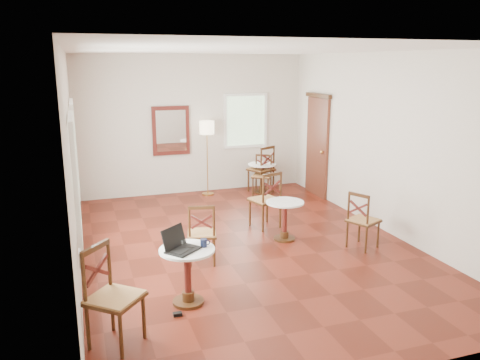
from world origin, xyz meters
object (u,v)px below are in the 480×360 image
at_px(floor_lamp, 207,133).
at_px(chair_back_a, 262,169).
at_px(cafe_table_near, 188,270).
at_px(chair_near_a, 202,233).
at_px(chair_back_b, 262,175).
at_px(navy_mug, 204,243).
at_px(cafe_table_back, 262,175).
at_px(chair_mid_b, 363,220).
at_px(chair_mid_a, 266,200).
at_px(laptop, 179,245).
at_px(mouse, 191,248).
at_px(power_adapter, 178,314).
at_px(chair_near_b, 112,297).
at_px(cafe_table_mid, 285,216).
at_px(water_glass, 184,244).

bearing_deg(floor_lamp, chair_back_a, -7.46).
relative_size(cafe_table_near, chair_near_a, 0.78).
bearing_deg(chair_near_a, chair_back_b, -110.55).
relative_size(chair_back_a, navy_mug, 8.72).
relative_size(cafe_table_near, cafe_table_back, 1.07).
relative_size(chair_mid_b, navy_mug, 7.54).
bearing_deg(chair_near_a, floor_lamp, -92.62).
distance_m(chair_mid_a, laptop, 3.05).
height_order(chair_mid_b, navy_mug, chair_mid_b).
bearing_deg(laptop, mouse, -48.40).
height_order(mouse, power_adapter, mouse).
bearing_deg(chair_mid_a, cafe_table_back, -125.26).
relative_size(chair_near_a, laptop, 1.86).
distance_m(chair_mid_b, mouse, 3.08).
xyz_separation_m(cafe_table_near, chair_back_b, (2.63, 4.32, 0.00)).
bearing_deg(laptop, navy_mug, -37.82).
relative_size(cafe_table_near, chair_mid_b, 0.77).
xyz_separation_m(chair_mid_b, floor_lamp, (-1.46, 3.81, 0.92)).
xyz_separation_m(chair_mid_a, laptop, (-2.00, -2.29, 0.26)).
height_order(cafe_table_near, cafe_table_back, cafe_table_near).
height_order(chair_near_a, chair_mid_a, chair_mid_a).
height_order(chair_back_a, laptop, chair_back_a).
relative_size(cafe_table_back, chair_near_b, 0.62).
bearing_deg(chair_mid_a, cafe_table_near, 34.30).
relative_size(cafe_table_back, floor_lamp, 0.40).
relative_size(cafe_table_mid, floor_lamp, 0.40).
relative_size(chair_back_b, navy_mug, 7.29).
distance_m(cafe_table_near, laptop, 0.34).
bearing_deg(chair_near_b, chair_near_a, 2.52).
bearing_deg(chair_near_a, cafe_table_mid, -148.52).
bearing_deg(floor_lamp, laptop, -108.66).
xyz_separation_m(chair_near_a, power_adapter, (-0.65, -1.38, -0.43)).
bearing_deg(chair_back_b, water_glass, -88.95).
xyz_separation_m(chair_near_b, chair_back_b, (3.53, 4.92, -0.09)).
distance_m(navy_mug, power_adapter, 0.86).
xyz_separation_m(chair_back_a, navy_mug, (-2.50, -4.55, 0.22)).
bearing_deg(cafe_table_back, power_adapter, -121.17).
bearing_deg(cafe_table_near, chair_back_a, 59.26).
xyz_separation_m(cafe_table_near, laptop, (-0.09, -0.01, 0.33)).
bearing_deg(floor_lamp, chair_near_b, -114.39).
distance_m(mouse, power_adapter, 0.77).
relative_size(mouse, water_glass, 0.96).
height_order(chair_mid_b, power_adapter, chair_mid_b).
bearing_deg(cafe_table_mid, cafe_table_near, -140.65).
bearing_deg(cafe_table_mid, cafe_table_back, 75.95).
bearing_deg(water_glass, floor_lamp, 71.95).
height_order(chair_back_b, water_glass, chair_back_b).
relative_size(chair_mid_a, mouse, 10.48).
bearing_deg(chair_near_b, laptop, -13.16).
bearing_deg(floor_lamp, chair_mid_b, -69.01).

